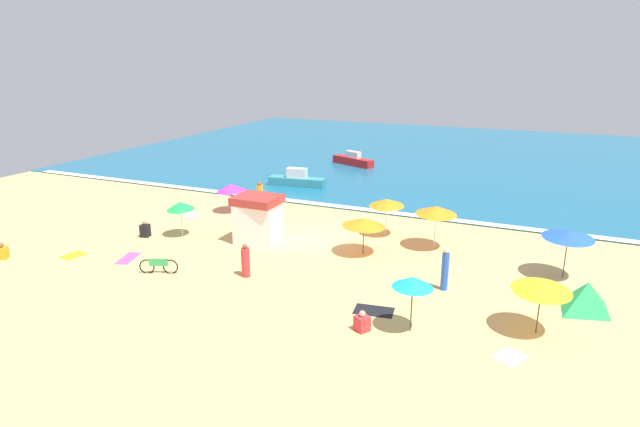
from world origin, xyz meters
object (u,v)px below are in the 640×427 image
beachgoer_0 (260,197)px  beachgoer_3 (362,322)px  beach_umbrella_7 (568,234)px  small_boat_0 (353,160)px  beach_umbrella_5 (387,203)px  beachgoer_5 (246,262)px  lifeguard_cabana (258,218)px  beach_umbrella_4 (436,210)px  beach_tent (587,296)px  beach_umbrella_3 (180,206)px  parked_bicycle (159,266)px  beach_umbrella_0 (413,282)px  beachgoer_4 (445,269)px  beach_umbrella_1 (364,222)px  beach_umbrella_2 (542,286)px  beachgoer_1 (145,230)px  beach_umbrella_6 (231,188)px  small_boat_1 (297,180)px  beachgoer_2 (2,252)px

beachgoer_0 → beachgoer_3: (11.47, -12.32, -0.57)m
beach_umbrella_7 → small_boat_0: bearing=131.8°
beach_umbrella_5 → beachgoer_5: size_ratio=1.38×
lifeguard_cabana → beach_umbrella_4: 9.47m
beach_tent → beachgoer_3: size_ratio=3.16×
beach_umbrella_3 → beach_tent: bearing=-2.3°
parked_bicycle → beachgoer_0: (-0.99, 11.10, 0.52)m
beach_umbrella_0 → lifeguard_cabana: bearing=148.3°
beach_umbrella_4 → beach_umbrella_7: 6.38m
beach_umbrella_7 → beach_tent: (0.83, -3.19, -1.48)m
beachgoer_4 → parked_bicycle: bearing=-163.9°
beach_umbrella_1 → beach_umbrella_2: size_ratio=1.01×
parked_bicycle → beachgoer_4: beachgoer_4 is taller
beachgoer_1 → beachgoer_4: (16.71, -0.23, 0.57)m
beach_umbrella_1 → beachgoer_5: bearing=-129.0°
lifeguard_cabana → beachgoer_0: lifeguard_cabana is taller
lifeguard_cabana → beach_umbrella_3: (-4.36, -0.98, 0.47)m
beach_umbrella_1 → beach_tent: 10.52m
beach_umbrella_1 → beach_umbrella_6: beach_umbrella_1 is taller
beach_umbrella_0 → beachgoer_5: beach_umbrella_0 is taller
lifeguard_cabana → small_boat_1: 12.52m
beach_tent → beachgoer_2: 27.07m
beachgoer_0 → small_boat_0: beachgoer_0 is taller
beach_umbrella_1 → beachgoer_0: bearing=151.3°
beach_umbrella_7 → beach_umbrella_1: bearing=-174.6°
beach_umbrella_0 → beach_umbrella_2: 4.61m
beachgoer_0 → beachgoer_3: size_ratio=2.39×
beachgoer_2 → parked_bicycle: bearing=11.4°
beachgoer_5 → parked_bicycle: bearing=-161.0°
beach_umbrella_5 → small_boat_0: (-8.49, 17.39, -1.38)m
beach_umbrella_4 → beachgoer_1: beach_umbrella_4 is taller
beach_umbrella_7 → beachgoer_4: bearing=-143.3°
beach_umbrella_6 → parked_bicycle: bearing=-76.1°
beach_umbrella_2 → beachgoer_5: beach_umbrella_2 is taller
beach_umbrella_5 → beach_umbrella_7: bearing=-14.6°
beach_umbrella_2 → parked_bicycle: bearing=-175.7°
lifeguard_cabana → beach_umbrella_5: (6.04, 3.80, 0.61)m
beach_umbrella_2 → parked_bicycle: size_ratio=1.48×
beach_umbrella_7 → beachgoer_1: 21.75m
beach_umbrella_4 → beachgoer_4: (1.51, -4.93, -1.14)m
beach_umbrella_4 → beach_tent: 8.55m
beach_umbrella_2 → beach_umbrella_3: bearing=169.3°
beachgoer_0 → beachgoer_2: (-7.40, -12.79, -0.55)m
beachgoer_2 → small_boat_0: small_boat_0 is taller
beach_umbrella_6 → beachgoer_1: (-1.73, -6.12, -1.24)m
beach_tent → beachgoer_5: 14.41m
beach_umbrella_2 → beachgoer_1: 20.78m
beach_tent → beachgoer_3: beach_tent is taller
beach_umbrella_1 → parked_bicycle: size_ratio=1.50×
beach_umbrella_0 → beach_umbrella_7: beach_umbrella_7 is taller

